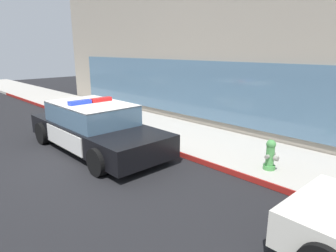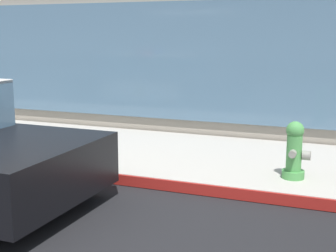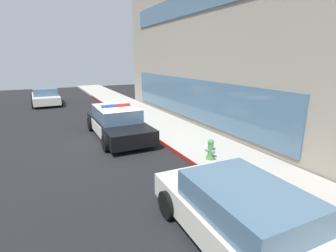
% 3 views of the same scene
% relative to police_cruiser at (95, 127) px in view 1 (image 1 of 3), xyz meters
% --- Properties ---
extents(ground, '(48.00, 48.00, 0.00)m').
position_rel_police_cruiser_xyz_m(ground, '(0.94, -0.53, -0.68)').
color(ground, black).
extents(sidewalk, '(48.00, 2.74, 0.15)m').
position_rel_police_cruiser_xyz_m(sidewalk, '(0.94, 2.72, -0.61)').
color(sidewalk, '#B2ADA3').
rests_on(sidewalk, ground).
extents(curb_red_paint, '(28.80, 0.04, 0.14)m').
position_rel_police_cruiser_xyz_m(curb_red_paint, '(0.94, 1.33, -0.61)').
color(curb_red_paint, maroon).
rests_on(curb_red_paint, ground).
extents(storefront_building, '(22.92, 8.88, 8.62)m').
position_rel_police_cruiser_xyz_m(storefront_building, '(2.23, 8.53, 3.63)').
color(storefront_building, gray).
rests_on(storefront_building, ground).
extents(police_cruiser, '(5.05, 2.14, 1.49)m').
position_rel_police_cruiser_xyz_m(police_cruiser, '(0.00, 0.00, 0.00)').
color(police_cruiser, black).
rests_on(police_cruiser, ground).
extents(fire_hydrant, '(0.34, 0.39, 0.73)m').
position_rel_police_cruiser_xyz_m(fire_hydrant, '(4.51, 1.98, -0.18)').
color(fire_hydrant, '#4C994C').
rests_on(fire_hydrant, sidewalk).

